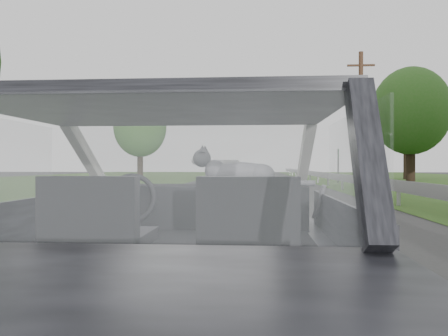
% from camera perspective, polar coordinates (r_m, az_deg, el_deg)
% --- Properties ---
extents(subject_car, '(1.80, 4.00, 1.45)m').
position_cam_1_polar(subject_car, '(2.60, -5.63, -8.93)').
color(subject_car, black).
rests_on(subject_car, ground).
extents(dashboard, '(1.58, 0.45, 0.30)m').
position_cam_1_polar(dashboard, '(3.20, -3.70, -4.92)').
color(dashboard, black).
rests_on(dashboard, subject_car).
extents(driver_seat, '(0.50, 0.72, 0.42)m').
position_cam_1_polar(driver_seat, '(2.41, -16.32, -5.97)').
color(driver_seat, black).
rests_on(driver_seat, subject_car).
extents(passenger_seat, '(0.50, 0.72, 0.42)m').
position_cam_1_polar(passenger_seat, '(2.25, 3.21, -6.38)').
color(passenger_seat, black).
rests_on(passenger_seat, subject_car).
extents(steering_wheel, '(0.36, 0.36, 0.04)m').
position_cam_1_polar(steering_wheel, '(2.99, -12.13, -3.96)').
color(steering_wheel, black).
rests_on(steering_wheel, dashboard).
extents(cat, '(0.68, 0.32, 0.29)m').
position_cam_1_polar(cat, '(3.20, 2.15, -0.52)').
color(cat, gray).
rests_on(cat, dashboard).
extents(guardrail, '(0.05, 90.00, 0.32)m').
position_cam_1_polar(guardrail, '(13.12, 21.35, -2.12)').
color(guardrail, gray).
rests_on(guardrail, ground).
extents(other_car, '(1.91, 4.45, 1.44)m').
position_cam_1_polar(other_car, '(24.45, 0.05, -0.62)').
color(other_car, silver).
rests_on(other_car, ground).
extents(highway_sign, '(0.20, 0.88, 2.18)m').
position_cam_1_polar(highway_sign, '(28.78, 14.69, 0.25)').
color(highway_sign, '#125A1F').
rests_on(highway_sign, ground).
extents(utility_pole, '(0.30, 0.30, 7.08)m').
position_cam_1_polar(utility_pole, '(24.05, 17.44, 6.07)').
color(utility_pole, '#52331F').
rests_on(utility_pole, ground).
extents(tree_2, '(5.29, 5.29, 6.33)m').
position_cam_1_polar(tree_2, '(26.03, 23.20, 4.79)').
color(tree_2, '#26591B').
rests_on(tree_2, ground).
extents(tree_3, '(6.93, 6.93, 8.47)m').
position_cam_1_polar(tree_3, '(38.36, 22.78, 4.96)').
color(tree_3, '#26591B').
rests_on(tree_3, ground).
extents(tree_6, '(5.44, 5.44, 6.82)m').
position_cam_1_polar(tree_6, '(38.11, -10.90, 3.77)').
color(tree_6, '#26591B').
rests_on(tree_6, ground).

